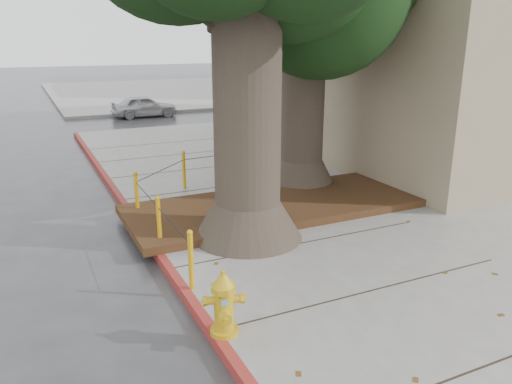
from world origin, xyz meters
The scene contains 12 objects.
ground centered at (0.00, 0.00, 0.00)m, with size 140.00×140.00×0.00m, color #28282B.
sidewalk_main centered at (6.00, 2.50, 0.07)m, with size 16.00×26.00×0.15m, color slate.
sidewalk_far centered at (6.00, 30.00, 0.07)m, with size 16.00×20.00×0.15m, color slate.
curb_red centered at (-2.00, 2.50, 0.07)m, with size 0.14×26.00×0.16m, color maroon.
planter_bed centered at (0.90, 3.90, 0.23)m, with size 6.40×2.60×0.16m, color black.
building_corner centered at (10.00, 8.50, 5.00)m, with size 12.00×13.00×10.00m, color gray.
building_side_white centered at (16.00, 26.00, 4.50)m, with size 10.00×10.00×9.00m, color silver.
building_side_grey centered at (22.00, 32.00, 6.00)m, with size 12.00×14.00×12.00m, color slate.
bollard_ring centered at (-0.87, 4.38, 0.66)m, with size 3.79×5.39×0.95m.
fire_hydrant centered at (-1.90, -0.10, 0.57)m, with size 0.46×0.45×0.87m.
car_silver centered at (1.68, 19.36, 0.53)m, with size 1.26×3.13×1.07m, color #B8B9BE.
car_red centered at (8.55, 18.29, 0.68)m, with size 1.44×4.12×1.36m, color maroon.
Camera 1 is at (-3.90, -5.26, 3.74)m, focal length 35.00 mm.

